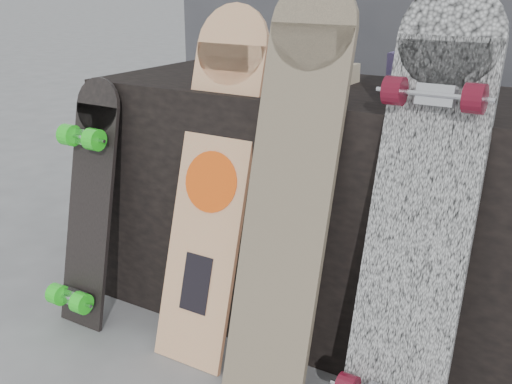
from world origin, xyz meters
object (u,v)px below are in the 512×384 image
Objects in this scene: vendor_table at (337,210)px; longboard_celtic at (291,182)px; longboard_geisha at (213,177)px; longboard_cascadia at (420,215)px; skateboard_dark at (86,204)px.

longboard_celtic is at bearing -85.47° from vendor_table.
vendor_table is 1.51× the size of longboard_geisha.
longboard_cascadia reaches higher than longboard_geisha.
longboard_geisha is 0.29m from longboard_celtic.
vendor_table is 0.42m from longboard_celtic.
longboard_geisha is at bearing 172.10° from longboard_celtic.
longboard_geisha is 0.94× the size of longboard_cascadia.
longboard_geisha is 0.93× the size of longboard_celtic.
vendor_table is at bearing 94.53° from longboard_celtic.
longboard_cascadia is at bearing -43.56° from vendor_table.
longboard_cascadia is at bearing -0.38° from longboard_celtic.
vendor_table is 0.83m from skateboard_dark.
skateboard_dark is at bearing -167.68° from longboard_geisha.
longboard_celtic reaches higher than skateboard_dark.
longboard_celtic is 0.76m from skateboard_dark.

